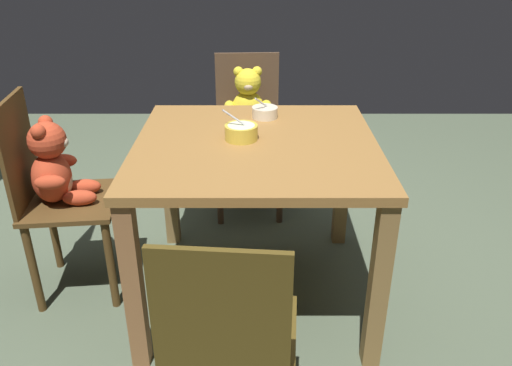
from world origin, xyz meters
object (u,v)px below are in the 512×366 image
object	(u,v)px
porridge_bowl_yellow_center	(241,132)
dining_table	(256,168)
teddy_chair_near_left	(55,178)
teddy_chair_far_center	(248,118)
porridge_bowl_cream_far_center	(265,112)
teddy_chair_near_front	(229,328)

from	to	relation	value
porridge_bowl_yellow_center	dining_table	bearing A→B (deg)	-27.32
dining_table	teddy_chair_near_left	distance (m)	0.88
teddy_chair_far_center	porridge_bowl_cream_far_center	world-z (taller)	teddy_chair_far_center
teddy_chair_near_left	porridge_bowl_yellow_center	world-z (taller)	teddy_chair_near_left
dining_table	porridge_bowl_cream_far_center	world-z (taller)	porridge_bowl_cream_far_center
dining_table	teddy_chair_near_left	world-z (taller)	teddy_chair_near_left
dining_table	teddy_chair_near_left	size ratio (longest dim) A/B	1.07
teddy_chair_far_center	teddy_chair_near_front	size ratio (longest dim) A/B	1.01
dining_table	porridge_bowl_yellow_center	distance (m)	0.17
teddy_chair_near_front	teddy_chair_near_left	bearing A→B (deg)	46.20
teddy_chair_far_center	porridge_bowl_yellow_center	distance (m)	0.86
teddy_chair_near_left	teddy_chair_near_front	size ratio (longest dim) A/B	1.03
teddy_chair_far_center	teddy_chair_near_left	size ratio (longest dim) A/B	0.97
dining_table	teddy_chair_near_front	size ratio (longest dim) A/B	1.11
dining_table	teddy_chair_near_left	xyz separation A→B (m)	(-0.87, 0.04, -0.07)
porridge_bowl_cream_far_center	teddy_chair_near_left	bearing A→B (deg)	-163.88
teddy_chair_near_left	teddy_chair_near_front	bearing A→B (deg)	-54.35
teddy_chair_near_left	porridge_bowl_yellow_center	size ratio (longest dim) A/B	6.35
teddy_chair_near_left	teddy_chair_far_center	bearing A→B (deg)	38.73
teddy_chair_near_left	teddy_chair_near_front	world-z (taller)	teddy_chair_near_left
teddy_chair_near_left	porridge_bowl_yellow_center	bearing A→B (deg)	-6.52
dining_table	teddy_chair_far_center	size ratio (longest dim) A/B	1.10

